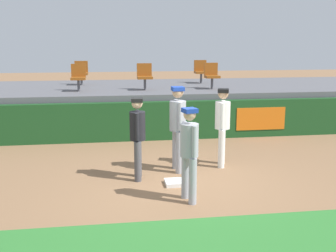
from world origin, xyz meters
TOP-DOWN VIEW (x-y plane):
  - ground_plane at (0.00, 0.00)m, footprint 60.00×60.00m
  - first_base at (0.03, 0.08)m, footprint 0.40×0.40m
  - player_fielder_home at (1.30, 1.18)m, footprint 0.46×0.52m
  - player_runner_visitor at (0.14, -0.79)m, footprint 0.40×0.47m
  - player_coach_visitor at (0.22, 0.94)m, footprint 0.38×0.53m
  - player_umpire at (-0.68, 0.54)m, footprint 0.36×0.48m
  - field_wall at (0.02, 3.87)m, footprint 18.00×0.26m
  - bleacher_platform at (0.00, 6.44)m, footprint 18.00×4.80m
  - seat_back_left at (-2.21, 7.11)m, footprint 0.46×0.44m
  - seat_front_left at (-2.18, 5.31)m, footprint 0.44×0.44m
  - seat_back_right at (2.12, 7.11)m, footprint 0.46×0.44m
  - seat_front_right at (2.08, 5.31)m, footprint 0.45×0.44m
  - seat_front_center at (-0.11, 5.31)m, footprint 0.47×0.44m

SIDE VIEW (x-z plane):
  - ground_plane at x=0.00m, z-range 0.00..0.00m
  - first_base at x=0.03m, z-range 0.00..0.08m
  - field_wall at x=0.02m, z-range 0.00..1.12m
  - bleacher_platform at x=0.00m, z-range 0.00..1.30m
  - player_runner_visitor at x=0.14m, z-range 0.14..1.84m
  - player_umpire at x=-0.68m, z-range 0.14..1.85m
  - player_fielder_home at x=1.30m, z-range 0.14..1.93m
  - player_coach_visitor at x=0.22m, z-range 0.15..2.03m
  - seat_front_left at x=-2.18m, z-range 1.35..2.19m
  - seat_front_right at x=2.08m, z-range 1.35..2.19m
  - seat_back_right at x=2.12m, z-range 1.35..2.19m
  - seat_back_left at x=-2.21m, z-range 1.35..2.19m
  - seat_front_center at x=-0.11m, z-range 1.35..2.19m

